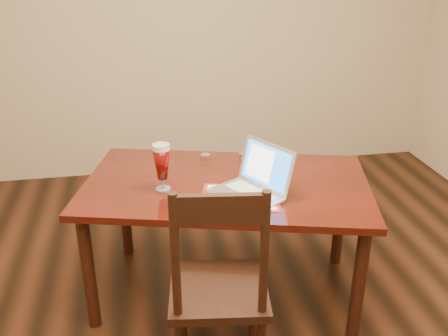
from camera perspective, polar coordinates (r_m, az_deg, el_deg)
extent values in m
cube|color=tan|center=(4.44, -3.96, 16.19)|extent=(4.50, 0.01, 2.70)
cube|color=#490E09|center=(2.81, 0.27, -2.00)|extent=(1.76, 1.27, 0.04)
cylinder|color=black|center=(2.84, -15.21, -11.47)|extent=(0.07, 0.07, 0.70)
cylinder|color=black|center=(2.74, 15.11, -12.91)|extent=(0.07, 0.07, 0.70)
cylinder|color=black|center=(3.43, -11.30, -4.41)|extent=(0.07, 0.07, 0.70)
cylinder|color=black|center=(3.34, 13.11, -5.34)|extent=(0.07, 0.07, 0.70)
cube|color=#AB210F|center=(2.64, 1.91, -3.36)|extent=(0.48, 0.39, 0.00)
cube|color=silver|center=(2.64, 1.92, -3.32)|extent=(0.43, 0.35, 0.00)
cube|color=silver|center=(2.63, 2.34, -3.20)|extent=(0.40, 0.44, 0.02)
cube|color=#B0B0B4|center=(2.66, 3.14, -2.70)|extent=(0.25, 0.31, 0.00)
cube|color=silver|center=(2.58, 1.21, -3.50)|extent=(0.10, 0.11, 0.00)
cube|color=silver|center=(2.67, 4.85, 0.28)|extent=(0.25, 0.35, 0.24)
cube|color=blue|center=(2.67, 4.77, 0.27)|extent=(0.21, 0.30, 0.20)
cube|color=white|center=(2.70, 4.10, 0.55)|extent=(0.13, 0.18, 0.17)
cylinder|color=silver|center=(2.74, -6.95, -2.39)|extent=(0.08, 0.08, 0.01)
cylinder|color=silver|center=(2.72, -6.99, -1.75)|extent=(0.01, 0.01, 0.06)
cylinder|color=beige|center=(2.64, -7.21, 2.30)|extent=(0.09, 0.09, 0.02)
cylinder|color=silver|center=(2.63, -7.23, 2.58)|extent=(0.09, 0.09, 0.01)
cylinder|color=white|center=(3.08, -2.12, 1.23)|extent=(0.06, 0.06, 0.04)
cylinder|color=white|center=(3.10, 2.27, 1.37)|extent=(0.06, 0.06, 0.04)
cube|color=black|center=(2.43, -0.60, -13.80)|extent=(0.51, 0.49, 0.04)
cylinder|color=black|center=(2.72, -4.77, -15.68)|extent=(0.04, 0.04, 0.45)
cylinder|color=black|center=(2.73, 3.32, -15.47)|extent=(0.04, 0.04, 0.45)
cylinder|color=black|center=(2.11, -5.59, -10.03)|extent=(0.04, 0.04, 0.59)
cylinder|color=black|center=(2.12, 4.63, -9.78)|extent=(0.04, 0.04, 0.59)
cube|color=black|center=(1.99, -0.48, -4.74)|extent=(0.37, 0.08, 0.13)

